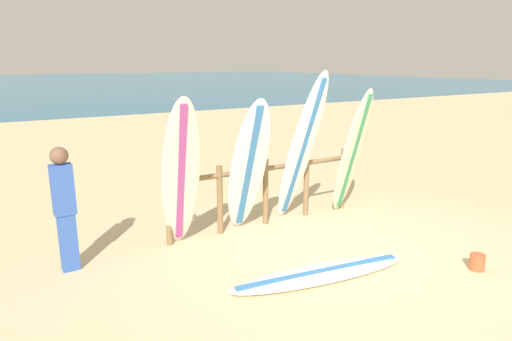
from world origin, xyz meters
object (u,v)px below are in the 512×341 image
surfboard_leaning_left (248,169)px  surfboard_leaning_far_left (181,176)px  surfboard_lying_on_sand (320,273)px  surfboard_rack (266,184)px  surfboard_leaning_center (352,153)px  sand_bucket (477,262)px  surfboard_leaning_center_left (301,150)px  beachgoer_standing (64,204)px

surfboard_leaning_left → surfboard_leaning_far_left: bearing=179.7°
surfboard_leaning_far_left → surfboard_lying_on_sand: size_ratio=0.89×
surfboard_rack → surfboard_leaning_center: 1.61m
surfboard_rack → sand_bucket: surfboard_rack is taller
surfboard_leaning_center → sand_bucket: size_ratio=10.55×
surfboard_leaning_left → surfboard_leaning_center: (2.04, -0.00, 0.02)m
surfboard_leaning_center_left → beachgoer_standing: bearing=176.6°
surfboard_leaning_far_left → beachgoer_standing: size_ratio=1.38×
surfboard_rack → surfboard_leaning_left: size_ratio=1.58×
surfboard_leaning_center → sand_bucket: surfboard_leaning_center is taller
surfboard_leaning_far_left → surfboard_leaning_left: 1.04m
surfboard_leaning_left → surfboard_lying_on_sand: bearing=-84.8°
beachgoer_standing → surfboard_lying_on_sand: bearing=-34.3°
surfboard_leaning_center → beachgoer_standing: 4.53m
surfboard_leaning_left → sand_bucket: (1.97, -2.43, -0.97)m
surfboard_lying_on_sand → sand_bucket: sand_bucket is taller
surfboard_leaning_center → beachgoer_standing: bearing=176.8°
surfboard_leaning_center_left → surfboard_lying_on_sand: size_ratio=1.00×
surfboard_leaning_center_left → beachgoer_standing: size_ratio=1.56×
surfboard_leaning_left → surfboard_leaning_center_left: (1.00, 0.05, 0.17)m
surfboard_leaning_center_left → surfboard_leaning_left: bearing=-177.3°
surfboard_leaning_center_left → surfboard_lying_on_sand: surfboard_leaning_center_left is taller
surfboard_leaning_center → beachgoer_standing: size_ratio=1.37×
surfboard_leaning_left → sand_bucket: size_ratio=10.32×
surfboard_leaning_left → surfboard_lying_on_sand: (0.14, -1.54, -1.04)m
surfboard_lying_on_sand → beachgoer_standing: beachgoer_standing is taller
surfboard_rack → surfboard_leaning_center: (1.51, -0.36, 0.43)m
surfboard_lying_on_sand → beachgoer_standing: 3.29m
surfboard_leaning_far_left → beachgoer_standing: bearing=170.3°
surfboard_leaning_left → surfboard_leaning_center: size_ratio=0.98×
surfboard_rack → surfboard_leaning_far_left: size_ratio=1.54×
surfboard_leaning_left → sand_bucket: surfboard_leaning_left is taller
beachgoer_standing → surfboard_leaning_far_left: bearing=-9.7°
surfboard_leaning_center_left → beachgoer_standing: 3.51m
surfboard_lying_on_sand → surfboard_leaning_center: bearing=39.0°
sand_bucket → surfboard_leaning_far_left: bearing=141.0°
surfboard_lying_on_sand → sand_bucket: size_ratio=11.96×
surfboard_leaning_center_left → surfboard_leaning_far_left: bearing=-178.8°
surfboard_leaning_center_left → sand_bucket: surfboard_leaning_center_left is taller
surfboard_leaning_far_left → surfboard_leaning_center: 3.08m
surfboard_leaning_left → surfboard_lying_on_sand: surfboard_leaning_left is taller
surfboard_rack → sand_bucket: (1.44, -2.79, -0.57)m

